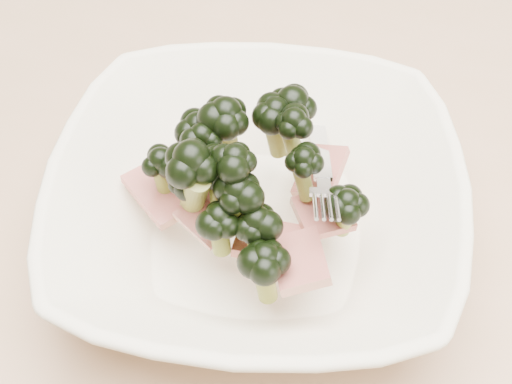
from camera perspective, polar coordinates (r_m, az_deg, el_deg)
dining_table at (r=0.64m, az=4.65°, el=-6.94°), size 1.20×0.80×0.75m
broccoli_dish at (r=0.51m, az=-0.09°, el=-0.75°), size 0.36×0.36×0.12m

